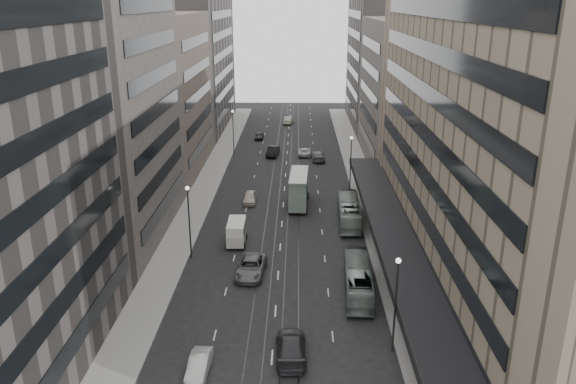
# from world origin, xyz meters

# --- Properties ---
(ground) EXTENTS (220.00, 220.00, 0.00)m
(ground) POSITION_xyz_m (0.00, 0.00, 0.00)
(ground) COLOR black
(ground) RESTS_ON ground
(sidewalk_right) EXTENTS (4.00, 125.00, 0.15)m
(sidewalk_right) POSITION_xyz_m (12.00, 37.50, 0.07)
(sidewalk_right) COLOR gray
(sidewalk_right) RESTS_ON ground
(sidewalk_left) EXTENTS (4.00, 125.00, 0.15)m
(sidewalk_left) POSITION_xyz_m (-12.00, 37.50, 0.07)
(sidewalk_left) COLOR gray
(sidewalk_left) RESTS_ON ground
(department_store) EXTENTS (19.20, 60.00, 30.00)m
(department_store) POSITION_xyz_m (21.45, 8.00, 14.95)
(department_store) COLOR #796E58
(department_store) RESTS_ON ground
(building_right_mid) EXTENTS (15.00, 28.00, 24.00)m
(building_right_mid) POSITION_xyz_m (21.50, 52.00, 12.00)
(building_right_mid) COLOR #4A4440
(building_right_mid) RESTS_ON ground
(building_right_far) EXTENTS (15.00, 32.00, 28.00)m
(building_right_far) POSITION_xyz_m (21.50, 82.00, 14.00)
(building_right_far) COLOR #595450
(building_right_far) RESTS_ON ground
(building_left_b) EXTENTS (15.00, 26.00, 34.00)m
(building_left_b) POSITION_xyz_m (-21.50, 19.00, 17.00)
(building_left_b) COLOR #4A4440
(building_left_b) RESTS_ON ground
(building_left_c) EXTENTS (15.00, 28.00, 25.00)m
(building_left_c) POSITION_xyz_m (-21.50, 46.00, 12.50)
(building_left_c) COLOR #675B50
(building_left_c) RESTS_ON ground
(building_left_d) EXTENTS (15.00, 38.00, 28.00)m
(building_left_d) POSITION_xyz_m (-21.50, 79.00, 14.00)
(building_left_d) COLOR #595450
(building_left_d) RESTS_ON ground
(lamp_right_near) EXTENTS (0.44, 0.44, 8.32)m
(lamp_right_near) POSITION_xyz_m (9.70, -5.00, 5.20)
(lamp_right_near) COLOR #262628
(lamp_right_near) RESTS_ON ground
(lamp_right_far) EXTENTS (0.44, 0.44, 8.32)m
(lamp_right_far) POSITION_xyz_m (9.70, 35.00, 5.20)
(lamp_right_far) COLOR #262628
(lamp_right_far) RESTS_ON ground
(lamp_left_near) EXTENTS (0.44, 0.44, 8.32)m
(lamp_left_near) POSITION_xyz_m (-9.70, 12.00, 5.20)
(lamp_left_near) COLOR #262628
(lamp_left_near) RESTS_ON ground
(lamp_left_far) EXTENTS (0.44, 0.44, 8.32)m
(lamp_left_far) POSITION_xyz_m (-9.70, 55.00, 5.20)
(lamp_left_far) COLOR #262628
(lamp_left_far) RESTS_ON ground
(bus_near) EXTENTS (2.95, 10.50, 2.89)m
(bus_near) POSITION_xyz_m (7.82, 4.55, 1.45)
(bus_near) COLOR gray
(bus_near) RESTS_ON ground
(bus_far) EXTENTS (2.92, 10.89, 3.01)m
(bus_far) POSITION_xyz_m (8.50, 22.61, 1.50)
(bus_far) COLOR gray
(bus_far) RESTS_ON ground
(double_decker) EXTENTS (2.90, 8.46, 4.57)m
(double_decker) POSITION_xyz_m (2.13, 28.77, 2.47)
(double_decker) COLOR slate
(double_decker) RESTS_ON ground
(panel_van) EXTENTS (2.25, 4.45, 2.79)m
(panel_van) POSITION_xyz_m (-5.09, 15.85, 1.54)
(panel_van) COLOR beige
(panel_van) RESTS_ON ground
(sedan_1) EXTENTS (1.61, 4.25, 1.38)m
(sedan_1) POSITION_xyz_m (-5.46, -8.06, 0.69)
(sedan_1) COLOR beige
(sedan_1) RESTS_ON ground
(sedan_2) EXTENTS (3.24, 6.25, 1.68)m
(sedan_2) POSITION_xyz_m (-2.81, 8.18, 0.84)
(sedan_2) COLOR #5E5F61
(sedan_2) RESTS_ON ground
(sedan_3) EXTENTS (2.57, 6.00, 1.72)m
(sedan_3) POSITION_xyz_m (1.50, -5.82, 0.86)
(sedan_3) COLOR #2A2A2C
(sedan_3) RESTS_ON ground
(sedan_4) EXTENTS (1.87, 4.54, 1.54)m
(sedan_4) POSITION_xyz_m (-4.73, 29.81, 0.77)
(sedan_4) COLOR beige
(sedan_4) RESTS_ON ground
(sedan_5) EXTENTS (2.40, 5.34, 1.70)m
(sedan_5) POSITION_xyz_m (-2.54, 54.57, 0.85)
(sedan_5) COLOR black
(sedan_5) RESTS_ON ground
(sedan_6) EXTENTS (2.40, 4.97, 1.36)m
(sedan_6) POSITION_xyz_m (3.18, 55.10, 0.68)
(sedan_6) COLOR silver
(sedan_6) RESTS_ON ground
(sedan_7) EXTENTS (2.31, 5.49, 1.58)m
(sedan_7) POSITION_xyz_m (5.54, 51.76, 0.79)
(sedan_7) COLOR #535456
(sedan_7) RESTS_ON ground
(sedan_8) EXTENTS (1.69, 4.11, 1.40)m
(sedan_8) POSITION_xyz_m (-5.88, 67.40, 0.70)
(sedan_8) COLOR #28282B
(sedan_8) RESTS_ON ground
(sedan_9) EXTENTS (2.41, 5.20, 1.65)m
(sedan_9) POSITION_xyz_m (-0.17, 82.67, 0.83)
(sedan_9) COLOR #BEAF9D
(sedan_9) RESTS_ON ground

